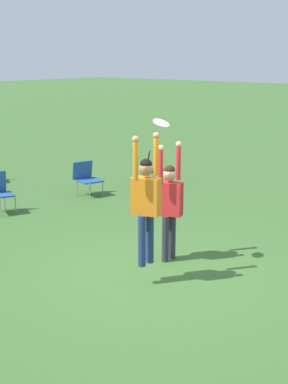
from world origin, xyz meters
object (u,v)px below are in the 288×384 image
object	(u,v)px
person_defending	(169,200)
frisbee	(161,123)
person_jumping	(146,197)
camping_chair_4	(86,176)
camping_chair_3	(152,166)

from	to	relation	value
person_defending	frisbee	distance (m)	1.38
person_jumping	camping_chair_4	xyz separation A→B (m)	(3.26, 4.67, -0.90)
camping_chair_3	person_jumping	bearing A→B (deg)	1.26
frisbee	camping_chair_4	distance (m)	5.46
frisbee	camping_chair_3	size ratio (longest dim) A/B	0.30
frisbee	camping_chair_4	world-z (taller)	frisbee
person_jumping	camping_chair_3	xyz separation A→B (m)	(5.28, 4.16, -0.89)
person_jumping	frisbee	bearing A→B (deg)	-86.81
person_jumping	frisbee	xyz separation A→B (m)	(0.69, 0.26, 1.05)
person_jumping	person_defending	size ratio (longest dim) A/B	0.99
camping_chair_3	camping_chair_4	bearing A→B (deg)	-51.13
camping_chair_4	person_jumping	bearing A→B (deg)	70.95
frisbee	camping_chair_4	xyz separation A→B (m)	(2.57, 4.41, -1.94)
camping_chair_3	camping_chair_4	world-z (taller)	camping_chair_3
person_defending	camping_chair_3	bearing A→B (deg)	114.70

